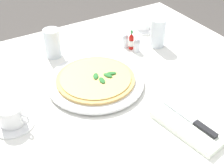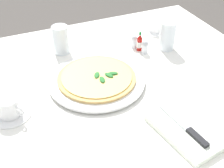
% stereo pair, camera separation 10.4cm
% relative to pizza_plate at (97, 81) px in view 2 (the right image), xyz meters
% --- Properties ---
extents(dining_table, '(1.16, 1.16, 0.74)m').
position_rel_pizza_plate_xyz_m(dining_table, '(-0.10, -0.07, -0.14)').
color(dining_table, white).
rests_on(dining_table, ground_plane).
extents(pizza_plate, '(0.34, 0.34, 0.02)m').
position_rel_pizza_plate_xyz_m(pizza_plate, '(0.00, 0.00, 0.00)').
color(pizza_plate, white).
rests_on(pizza_plate, dining_table).
extents(pizza, '(0.27, 0.27, 0.02)m').
position_rel_pizza_plate_xyz_m(pizza, '(-0.00, -0.00, 0.01)').
color(pizza, '#DBAD60').
rests_on(pizza, pizza_plate).
extents(coffee_cup_center_back, '(0.13, 0.13, 0.06)m').
position_rel_pizza_plate_xyz_m(coffee_cup_center_back, '(0.27, -0.39, 0.02)').
color(coffee_cup_center_back, white).
rests_on(coffee_cup_center_back, dining_table).
extents(coffee_cup_left_edge, '(0.13, 0.13, 0.07)m').
position_rel_pizza_plate_xyz_m(coffee_cup_left_edge, '(-0.05, 0.31, 0.02)').
color(coffee_cup_left_edge, white).
rests_on(coffee_cup_left_edge, dining_table).
extents(water_glass_far_right, '(0.06, 0.06, 0.12)m').
position_rel_pizza_plate_xyz_m(water_glass_far_right, '(0.11, -0.35, 0.04)').
color(water_glass_far_right, white).
rests_on(water_glass_far_right, dining_table).
extents(water_glass_back_corner, '(0.06, 0.06, 0.12)m').
position_rel_pizza_plate_xyz_m(water_glass_back_corner, '(0.25, 0.05, 0.04)').
color(water_glass_back_corner, white).
rests_on(water_glass_back_corner, dining_table).
extents(napkin_folded, '(0.24, 0.16, 0.02)m').
position_rel_pizza_plate_xyz_m(napkin_folded, '(-0.33, -0.15, -0.00)').
color(napkin_folded, white).
rests_on(napkin_folded, dining_table).
extents(dinner_knife, '(0.20, 0.04, 0.01)m').
position_rel_pizza_plate_xyz_m(dinner_knife, '(-0.32, -0.15, 0.01)').
color(dinner_knife, silver).
rests_on(dinner_knife, napkin_folded).
extents(hot_sauce_bottle, '(0.02, 0.02, 0.08)m').
position_rel_pizza_plate_xyz_m(hot_sauce_bottle, '(0.14, -0.24, 0.02)').
color(hot_sauce_bottle, '#B7140F').
rests_on(hot_sauce_bottle, dining_table).
extents(salt_shaker, '(0.03, 0.03, 0.06)m').
position_rel_pizza_plate_xyz_m(salt_shaker, '(0.17, -0.23, 0.01)').
color(salt_shaker, white).
rests_on(salt_shaker, dining_table).
extents(pepper_shaker, '(0.03, 0.03, 0.06)m').
position_rel_pizza_plate_xyz_m(pepper_shaker, '(0.11, -0.25, 0.01)').
color(pepper_shaker, white).
rests_on(pepper_shaker, dining_table).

